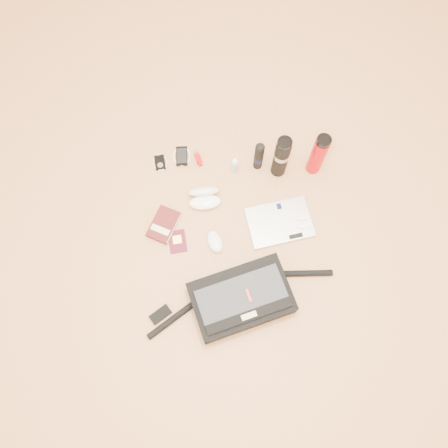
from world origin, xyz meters
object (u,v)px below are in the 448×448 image
object	(u,v)px
laptop	(280,223)
thermos_black	(281,157)
thermos_red	(318,155)
book	(164,225)
messenger_bag	(241,299)

from	to	relation	value
laptop	thermos_black	world-z (taller)	thermos_black
laptop	thermos_red	bearing A→B (deg)	45.89
book	thermos_red	distance (m)	0.84
messenger_bag	thermos_red	world-z (taller)	thermos_red
thermos_red	laptop	bearing A→B (deg)	-118.76
messenger_bag	thermos_red	xyz separation A→B (m)	(0.36, 0.72, 0.09)
laptop	messenger_bag	bearing A→B (deg)	-130.60
laptop	book	size ratio (longest dim) A/B	1.77
messenger_bag	laptop	size ratio (longest dim) A/B	2.40
messenger_bag	thermos_black	world-z (taller)	thermos_black
laptop	book	distance (m)	0.58
messenger_bag	book	xyz separation A→B (m)	(-0.39, 0.36, -0.04)
laptop	thermos_red	xyz separation A→B (m)	(0.18, 0.32, 0.13)
book	thermos_black	xyz separation A→B (m)	(0.57, 0.33, 0.13)
messenger_bag	thermos_black	xyz separation A→B (m)	(0.18, 0.69, 0.09)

